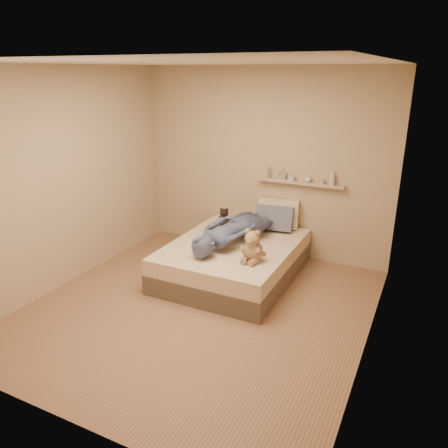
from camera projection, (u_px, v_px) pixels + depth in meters
The scene contains 10 objects.
room at pixel (196, 197), 4.48m from camera, with size 3.80×3.80×3.80m.
bed at pixel (234, 260), 5.62m from camera, with size 1.50×1.90×0.45m.
game_console at pixel (206, 244), 5.10m from camera, with size 0.19×0.09×0.06m.
teddy_bear at pixel (252, 248), 4.98m from camera, with size 0.32×0.31×0.39m.
dark_plush at pixel (224, 218), 6.12m from camera, with size 0.18×0.18×0.27m.
pillow_cream at pixel (278, 213), 6.06m from camera, with size 0.55×0.16×0.40m, color beige.
pillow_grey at pixel (274, 218), 5.95m from camera, with size 0.50×0.14×0.34m, color slate.
person at pixel (236, 228), 5.54m from camera, with size 0.57×1.56×0.37m, color #4D5479.
wall_shelf at pixel (300, 183), 5.87m from camera, with size 1.20×0.12×0.03m, color tan.
shelf_bottles at pixel (304, 177), 5.82m from camera, with size 0.95×0.12×0.20m.
Camera 1 is at (2.16, -3.74, 2.53)m, focal length 35.00 mm.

